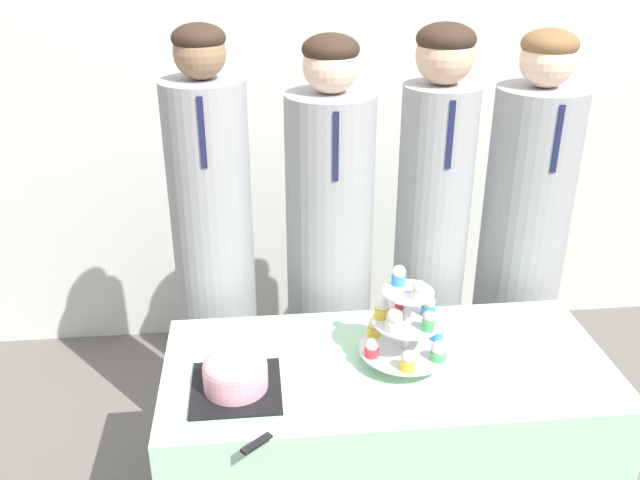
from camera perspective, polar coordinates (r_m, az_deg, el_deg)
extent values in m
cube|color=silver|center=(3.08, 1.10, 15.11)|extent=(9.00, 0.06, 2.70)
cube|color=#A8DBB2|center=(2.25, 5.33, -17.66)|extent=(1.31, 0.59, 0.72)
cube|color=black|center=(1.92, -7.07, -12.25)|extent=(0.25, 0.25, 0.01)
cylinder|color=pink|center=(1.90, -7.14, -11.28)|extent=(0.18, 0.18, 0.07)
ellipsoid|color=pink|center=(1.87, -7.20, -10.33)|extent=(0.17, 0.17, 0.06)
cube|color=silver|center=(1.82, -1.63, -14.58)|extent=(0.17, 0.14, 0.00)
cube|color=black|center=(1.75, -5.35, -16.70)|extent=(0.08, 0.07, 0.01)
cylinder|color=silver|center=(1.97, 7.25, -7.29)|extent=(0.02, 0.02, 0.24)
cylinder|color=silver|center=(2.01, 7.13, -9.05)|extent=(0.27, 0.27, 0.01)
cylinder|color=silver|center=(1.96, 7.28, -6.77)|extent=(0.20, 0.20, 0.01)
cylinder|color=silver|center=(1.91, 7.43, -4.37)|extent=(0.15, 0.15, 0.01)
cylinder|color=#3893DB|center=(2.05, 9.84, -7.93)|extent=(0.04, 0.04, 0.03)
sphere|color=#F4E5C6|center=(2.03, 9.89, -7.36)|extent=(0.03, 0.03, 0.03)
cylinder|color=pink|center=(2.08, 6.83, -7.07)|extent=(0.05, 0.05, 0.03)
sphere|color=silver|center=(2.07, 6.87, -6.45)|extent=(0.04, 0.04, 0.04)
cylinder|color=yellow|center=(2.04, 4.58, -7.63)|extent=(0.04, 0.04, 0.03)
sphere|color=silver|center=(2.03, 4.61, -7.01)|extent=(0.04, 0.04, 0.04)
cylinder|color=#E5333D|center=(1.95, 4.38, -9.38)|extent=(0.04, 0.04, 0.03)
sphere|color=silver|center=(1.94, 4.40, -8.78)|extent=(0.04, 0.04, 0.04)
cylinder|color=yellow|center=(1.91, 7.40, -10.40)|extent=(0.04, 0.04, 0.03)
sphere|color=silver|center=(1.89, 7.45, -9.74)|extent=(0.04, 0.04, 0.04)
cylinder|color=#4CB766|center=(1.96, 9.90, -9.58)|extent=(0.05, 0.05, 0.02)
sphere|color=silver|center=(1.95, 9.96, -8.97)|extent=(0.04, 0.04, 0.04)
cylinder|color=#3893DB|center=(1.98, 9.09, -5.84)|extent=(0.04, 0.04, 0.03)
sphere|color=beige|center=(1.97, 9.14, -5.18)|extent=(0.04, 0.04, 0.04)
cylinder|color=#E5333D|center=(2.01, 6.85, -5.27)|extent=(0.04, 0.04, 0.03)
sphere|color=white|center=(2.00, 6.89, -4.69)|extent=(0.03, 0.03, 0.03)
cylinder|color=yellow|center=(1.95, 5.21, -6.12)|extent=(0.04, 0.04, 0.03)
sphere|color=white|center=(1.94, 5.24, -5.43)|extent=(0.04, 0.04, 0.04)
cylinder|color=white|center=(1.89, 6.30, -7.19)|extent=(0.05, 0.05, 0.03)
sphere|color=silver|center=(1.88, 6.34, -6.42)|extent=(0.05, 0.05, 0.05)
cylinder|color=#4CB766|center=(1.91, 9.10, -7.07)|extent=(0.04, 0.04, 0.03)
sphere|color=beige|center=(1.90, 9.15, -6.40)|extent=(0.03, 0.03, 0.03)
cylinder|color=#3893DB|center=(1.93, 6.64, -3.35)|extent=(0.04, 0.04, 0.03)
sphere|color=white|center=(1.92, 6.68, -2.68)|extent=(0.04, 0.04, 0.04)
cylinder|color=white|center=(1.87, 8.30, -4.56)|extent=(0.04, 0.04, 0.02)
sphere|color=#F4E5C6|center=(1.86, 8.34, -3.93)|extent=(0.04, 0.04, 0.04)
cylinder|color=#939399|center=(2.44, -8.71, -3.63)|extent=(0.28, 0.28, 1.44)
sphere|color=#8E6B4C|center=(2.18, -10.11, 15.25)|extent=(0.16, 0.16, 0.16)
ellipsoid|color=#332319|center=(2.17, -10.20, 16.42)|extent=(0.17, 0.17, 0.09)
cube|color=#191E47|center=(2.09, -9.90, 8.88)|extent=(0.02, 0.01, 0.22)
cylinder|color=#939399|center=(2.46, 0.78, -3.75)|extent=(0.30, 0.30, 1.39)
sphere|color=beige|center=(2.19, 0.90, 14.51)|extent=(0.18, 0.18, 0.18)
ellipsoid|color=#332319|center=(2.19, 0.91, 15.78)|extent=(0.18, 0.18, 0.10)
cube|color=#191E47|center=(2.10, 1.35, 7.85)|extent=(0.02, 0.01, 0.22)
cylinder|color=#939399|center=(2.52, 9.08, -3.10)|extent=(0.26, 0.26, 1.41)
sphere|color=#D6AD89|center=(2.26, 10.47, 15.04)|extent=(0.19, 0.19, 0.19)
ellipsoid|color=#332319|center=(2.25, 10.58, 16.33)|extent=(0.19, 0.19, 0.10)
cube|color=#191E47|center=(2.19, 10.93, 8.66)|extent=(0.02, 0.01, 0.22)
cylinder|color=#939399|center=(2.63, 16.31, -2.81)|extent=(0.31, 0.31, 1.39)
sphere|color=beige|center=(2.38, 18.63, 14.19)|extent=(0.18, 0.18, 0.18)
ellipsoid|color=brown|center=(2.37, 18.79, 15.36)|extent=(0.18, 0.18, 0.10)
cube|color=#191E47|center=(2.29, 19.38, 8.01)|extent=(0.02, 0.01, 0.22)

